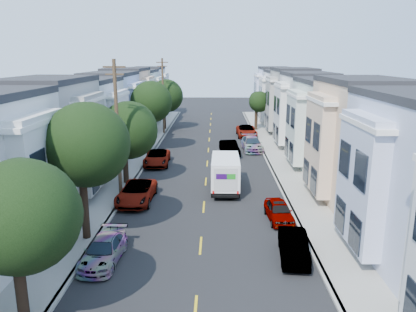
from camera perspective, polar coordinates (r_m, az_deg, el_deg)
ground at (r=28.71m, az=-0.60°, el=-7.21°), size 160.00×160.00×0.00m
road_slab at (r=43.04m, az=-0.02°, el=-0.04°), size 12.00×70.00×0.02m
curb_left at (r=43.56m, az=-8.00°, el=0.07°), size 0.30×70.00×0.15m
curb_right at (r=43.34m, az=8.00°, el=0.00°), size 0.30×70.00×0.15m
sidewalk_left at (r=43.79m, az=-9.68°, el=0.08°), size 2.60×70.00×0.15m
sidewalk_right at (r=43.52m, az=9.70°, el=-0.00°), size 2.60×70.00×0.15m
centerline at (r=43.05m, az=-0.02°, el=-0.06°), size 0.12×70.00×0.01m
townhouse_row_left at (r=44.67m, az=-14.47°, el=0.01°), size 5.00×70.00×8.50m
townhouse_row_right at (r=44.26m, az=14.57°, el=-0.12°), size 5.00×70.00×8.50m
tree_a at (r=16.42m, az=-24.89°, el=-7.78°), size 4.25×4.25×6.75m
tree_b at (r=23.09m, az=-16.87°, el=1.47°), size 4.70×4.70×7.97m
tree_c at (r=33.35m, az=-11.26°, el=3.56°), size 4.70×4.70×6.89m
tree_d at (r=44.81m, az=-8.12°, el=7.52°), size 4.54×4.54×7.82m
tree_e at (r=58.70m, az=-5.94°, el=8.40°), size 4.70×4.70×7.25m
tree_far_r at (r=58.29m, az=7.13°, el=7.52°), size 2.96×2.96×5.60m
utility_pole_near at (r=30.10m, az=-12.61°, el=3.63°), size 1.60×0.26×10.00m
utility_pole_far at (r=55.49m, az=-6.34°, el=8.37°), size 1.60×0.26×10.00m
fedex_truck at (r=31.96m, az=2.46°, el=-2.18°), size 2.16×5.61×2.69m
lead_sedan at (r=43.70m, az=3.03°, el=1.13°), size 2.25×4.63×1.48m
parked_left_b at (r=21.96m, az=-14.46°, el=-12.77°), size 1.92×4.22×1.24m
parked_left_c at (r=29.93m, az=-10.00°, el=-5.08°), size 2.48×5.21×1.43m
parked_left_d at (r=39.85m, az=-7.18°, el=-0.25°), size 2.56×5.17×1.41m
parked_right_a at (r=22.10m, az=11.93°, el=-12.34°), size 1.74×4.05×1.31m
parked_right_b at (r=26.66m, az=9.93°, el=-7.65°), size 1.76×3.99×1.26m
parked_right_c at (r=45.88m, az=6.18°, el=1.70°), size 2.41×5.16×1.51m
parked_right_d at (r=53.84m, az=5.44°, el=3.49°), size 2.61×5.45×1.50m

